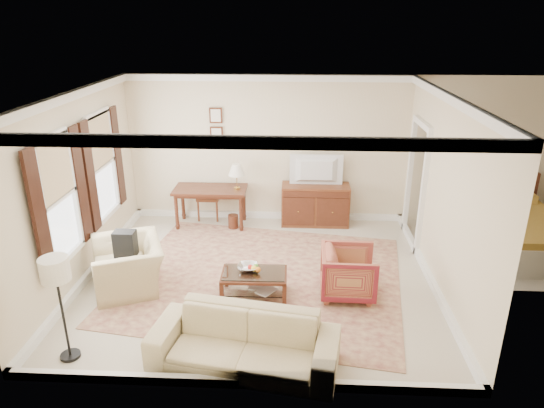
# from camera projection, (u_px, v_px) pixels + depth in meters

# --- Properties ---
(room_shell) EXTENTS (5.51, 5.01, 2.91)m
(room_shell) POSITION_uv_depth(u_px,v_px,m) (257.00, 125.00, 6.87)
(room_shell) COLOR beige
(room_shell) RESTS_ON ground
(annex_bedroom) EXTENTS (3.00, 2.70, 2.90)m
(annex_bedroom) POSITION_uv_depth(u_px,v_px,m) (518.00, 234.00, 8.50)
(annex_bedroom) COLOR beige
(annex_bedroom) RESTS_ON ground
(window_front) EXTENTS (0.12, 1.56, 1.80)m
(window_front) POSITION_uv_depth(u_px,v_px,m) (59.00, 199.00, 6.69)
(window_front) COLOR #CCB284
(window_front) RESTS_ON room_shell
(window_rear) EXTENTS (0.12, 1.56, 1.80)m
(window_rear) POSITION_uv_depth(u_px,v_px,m) (103.00, 166.00, 8.18)
(window_rear) COLOR #CCB284
(window_rear) RESTS_ON room_shell
(doorway) EXTENTS (0.10, 1.12, 2.25)m
(doorway) POSITION_uv_depth(u_px,v_px,m) (416.00, 186.00, 8.65)
(doorway) COLOR white
(doorway) RESTS_ON room_shell
(rug) EXTENTS (4.81, 4.29, 0.01)m
(rug) POSITION_uv_depth(u_px,v_px,m) (262.00, 277.00, 7.75)
(rug) COLOR maroon
(rug) RESTS_ON room_shell
(writing_desk) EXTENTS (1.41, 0.71, 0.77)m
(writing_desk) POSITION_uv_depth(u_px,v_px,m) (210.00, 194.00, 9.49)
(writing_desk) COLOR #4B2315
(writing_desk) RESTS_ON room_shell
(desk_chair) EXTENTS (0.54, 0.54, 1.05)m
(desk_chair) POSITION_uv_depth(u_px,v_px,m) (209.00, 194.00, 9.87)
(desk_chair) COLOR brown
(desk_chair) RESTS_ON room_shell
(desk_lamp) EXTENTS (0.32, 0.32, 0.50)m
(desk_lamp) POSITION_uv_depth(u_px,v_px,m) (237.00, 177.00, 9.33)
(desk_lamp) COLOR silver
(desk_lamp) RESTS_ON writing_desk
(framed_prints) EXTENTS (0.25, 0.04, 0.68)m
(framed_prints) POSITION_uv_depth(u_px,v_px,m) (216.00, 125.00, 9.41)
(framed_prints) COLOR #4B2315
(framed_prints) RESTS_ON room_shell
(sideboard) EXTENTS (1.33, 0.51, 0.82)m
(sideboard) POSITION_uv_depth(u_px,v_px,m) (315.00, 205.00, 9.64)
(sideboard) COLOR brown
(sideboard) RESTS_ON room_shell
(tv) EXTENTS (0.98, 0.57, 0.13)m
(tv) POSITION_uv_depth(u_px,v_px,m) (317.00, 161.00, 9.29)
(tv) COLOR black
(tv) RESTS_ON sideboard
(coffee_table) EXTENTS (0.97, 0.58, 0.41)m
(coffee_table) POSITION_uv_depth(u_px,v_px,m) (254.00, 278.00, 7.13)
(coffee_table) COLOR #4B2315
(coffee_table) RESTS_ON room_shell
(fruit_bowl) EXTENTS (0.42, 0.42, 0.10)m
(fruit_bowl) POSITION_uv_depth(u_px,v_px,m) (248.00, 266.00, 7.15)
(fruit_bowl) COLOR silver
(fruit_bowl) RESTS_ON coffee_table
(book_a) EXTENTS (0.28, 0.07, 0.38)m
(book_a) POSITION_uv_depth(u_px,v_px,m) (249.00, 284.00, 7.25)
(book_a) COLOR brown
(book_a) RESTS_ON coffee_table
(book_b) EXTENTS (0.24, 0.19, 0.38)m
(book_b) POSITION_uv_depth(u_px,v_px,m) (261.00, 288.00, 7.15)
(book_b) COLOR brown
(book_b) RESTS_ON coffee_table
(striped_armchair) EXTENTS (0.76, 0.81, 0.81)m
(striped_armchair) POSITION_uv_depth(u_px,v_px,m) (349.00, 270.00, 7.15)
(striped_armchair) COLOR maroon
(striped_armchair) RESTS_ON room_shell
(club_armchair) EXTENTS (1.12, 1.33, 0.99)m
(club_armchair) POSITION_uv_depth(u_px,v_px,m) (127.00, 258.00, 7.33)
(club_armchair) COLOR #D0BB8D
(club_armchair) RESTS_ON room_shell
(backpack) EXTENTS (0.31, 0.37, 0.40)m
(backpack) POSITION_uv_depth(u_px,v_px,m) (125.00, 242.00, 7.27)
(backpack) COLOR black
(backpack) RESTS_ON club_armchair
(sofa) EXTENTS (2.29, 1.00, 0.87)m
(sofa) POSITION_uv_depth(u_px,v_px,m) (244.00, 334.00, 5.68)
(sofa) COLOR #D0BB8D
(sofa) RESTS_ON room_shell
(floor_lamp) EXTENTS (0.34, 0.34, 1.36)m
(floor_lamp) POSITION_uv_depth(u_px,v_px,m) (56.00, 277.00, 5.55)
(floor_lamp) COLOR black
(floor_lamp) RESTS_ON room_shell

